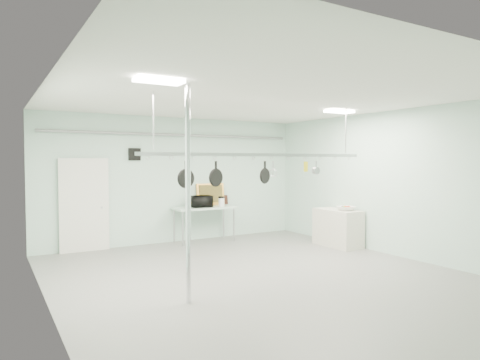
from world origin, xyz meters
TOP-DOWN VIEW (x-y plane):
  - floor at (0.00, 0.00)m, footprint 8.00×8.00m
  - ceiling at (0.00, 0.00)m, footprint 7.00×8.00m
  - back_wall at (0.00, 3.99)m, footprint 7.00×0.02m
  - right_wall at (3.49, 0.00)m, footprint 0.02×8.00m
  - door at (-2.30, 3.94)m, footprint 1.10×0.10m
  - wall_vent at (-1.10, 3.97)m, footprint 0.30×0.04m
  - conduit_pipe at (0.00, 3.90)m, footprint 6.60×0.07m
  - chrome_pole at (-1.70, -0.60)m, footprint 0.08×0.08m
  - prep_table at (0.60, 3.60)m, footprint 1.60×0.70m
  - side_cabinet at (3.15, 1.40)m, footprint 0.60×1.20m
  - pot_rack at (0.20, 0.30)m, footprint 4.80×0.06m
  - light_panel_left at (-2.20, -0.80)m, footprint 0.65×0.30m
  - light_panel_right at (2.40, 0.60)m, footprint 0.65×0.30m
  - microwave at (0.50, 3.56)m, footprint 0.57×0.43m
  - coffee_canister at (1.04, 3.48)m, footprint 0.18×0.18m
  - painting_large at (0.93, 3.90)m, footprint 0.79×0.18m
  - painting_small at (1.30, 3.90)m, footprint 0.30×0.09m
  - fruit_bowl at (3.17, 1.15)m, footprint 0.46×0.46m
  - skillet_left at (-1.34, 0.30)m, footprint 0.33×0.11m
  - skillet_mid at (-0.78, 0.30)m, footprint 0.32×0.15m
  - skillet_right at (0.25, 0.30)m, footprint 0.29×0.16m
  - whisk at (0.44, 0.30)m, footprint 0.17×0.17m
  - grater at (1.23, 0.30)m, footprint 0.09×0.02m
  - saucepan at (1.49, 0.30)m, footprint 0.16×0.11m
  - fruit_cluster at (3.17, 1.15)m, footprint 0.24×0.24m

SIDE VIEW (x-z plane):
  - floor at x=0.00m, z-range 0.00..0.00m
  - side_cabinet at x=3.15m, z-range 0.00..0.90m
  - prep_table at x=0.60m, z-range 0.38..1.28m
  - fruit_bowl at x=3.17m, z-range 0.90..1.00m
  - fruit_cluster at x=3.17m, z-range 0.95..1.04m
  - coffee_canister at x=1.04m, z-range 0.91..1.12m
  - painting_small at x=1.30m, z-range 0.90..1.16m
  - door at x=-2.30m, z-range -0.05..2.15m
  - microwave at x=0.50m, z-range 0.91..1.20m
  - painting_large at x=0.93m, z-range 0.90..1.49m
  - back_wall at x=0.00m, z-range 0.00..3.20m
  - right_wall at x=3.49m, z-range 0.00..3.20m
  - chrome_pole at x=-1.70m, z-range 0.00..3.20m
  - skillet_left at x=-1.34m, z-range 1.64..2.09m
  - skillet_mid at x=-0.78m, z-range 1.64..2.09m
  - skillet_right at x=0.25m, z-range 1.67..2.09m
  - whisk at x=0.44m, z-range 1.80..2.09m
  - saucepan at x=1.49m, z-range 1.83..2.09m
  - grater at x=1.23m, z-range 1.86..2.09m
  - pot_rack at x=0.20m, z-range 1.73..2.73m
  - wall_vent at x=-1.10m, z-range 2.10..2.40m
  - conduit_pipe at x=0.00m, z-range 2.71..2.79m
  - light_panel_left at x=-2.20m, z-range 3.14..3.19m
  - light_panel_right at x=2.40m, z-range 3.14..3.19m
  - ceiling at x=0.00m, z-range 3.18..3.20m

